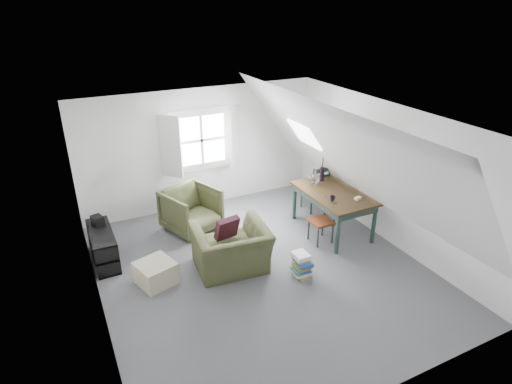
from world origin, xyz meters
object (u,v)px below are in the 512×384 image
ottoman (156,273)px  magazine_stack (302,265)px  media_shelf (104,248)px  armchair_near (232,268)px  dining_table (333,197)px  dining_chair_near (323,220)px  dining_chair_far (316,187)px  armchair_far (193,229)px

ottoman → magazine_stack: (2.14, -0.85, 0.02)m
media_shelf → ottoman: bearing=-59.6°
armchair_near → ottoman: armchair_near is taller
armchair_near → media_shelf: media_shelf is taller
dining_table → magazine_stack: size_ratio=4.03×
ottoman → magazine_stack: magazine_stack is taller
magazine_stack → dining_chair_near: bearing=39.6°
dining_table → dining_chair_near: (-0.40, -0.26, -0.27)m
dining_chair_far → magazine_stack: 2.41m
dining_table → media_shelf: dining_table is taller
media_shelf → magazine_stack: 3.32m
armchair_near → dining_chair_far: bearing=-147.8°
dining_table → dining_chair_near: dining_chair_near is taller
armchair_near → media_shelf: (-1.84, 1.14, 0.25)m
dining_chair_near → magazine_stack: bearing=-55.7°
magazine_stack → ottoman: bearing=158.4°
dining_chair_far → dining_chair_near: (-0.59, -1.13, -0.09)m
ottoman → dining_table: (3.44, 0.15, 0.52)m
armchair_far → dining_chair_far: bearing=-28.1°
armchair_far → dining_table: 2.77m
armchair_near → ottoman: (-1.21, 0.18, 0.18)m
dining_table → dining_chair_far: bearing=74.2°
armchair_far → dining_chair_near: size_ratio=1.13×
media_shelf → dining_chair_far: bearing=-2.1°
armchair_far → magazine_stack: 2.47m
media_shelf → magazine_stack: (2.78, -1.82, -0.05)m
dining_table → dining_chair_near: bearing=-150.0°
armchair_near → armchair_far: armchair_far is taller
ottoman → media_shelf: (-0.63, 0.97, 0.08)m
armchair_near → ottoman: 1.24m
dining_chair_near → magazine_stack: 1.19m
dining_table → media_shelf: (-4.07, 0.82, -0.44)m
ottoman → armchair_far: bearing=52.3°
armchair_far → magazine_stack: armchair_far is taller
armchair_near → dining_chair_near: 1.88m
armchair_far → dining_chair_near: (2.00, -1.46, 0.43)m
ottoman → dining_chair_far: size_ratio=0.54×
dining_table → media_shelf: size_ratio=1.46×
armchair_near → media_shelf: bearing=-25.8°
media_shelf → dining_chair_near: bearing=-19.1°
dining_table → media_shelf: bearing=165.7°
armchair_near → magazine_stack: bearing=150.1°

